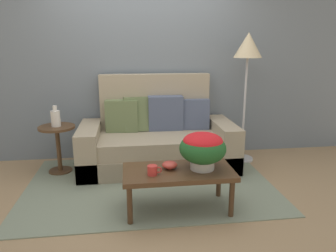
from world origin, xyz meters
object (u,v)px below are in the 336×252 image
Objects in this scene: floor_lamp at (248,55)px; snack_bowl at (170,165)px; coffee_table at (178,175)px; potted_plant at (203,148)px; coffee_mug at (153,170)px; table_vase at (56,118)px; couch at (157,140)px; side_table at (58,141)px.

snack_bowl is (-1.17, -1.18, -0.97)m from floor_lamp.
coffee_table is 0.35m from potted_plant.
table_vase reaches higher than coffee_mug.
couch is 3.30× the size of side_table.
side_table is at bearing -176.30° from couch.
floor_lamp reaches higher than couch.
coffee_mug is at bearing -160.94° from coffee_table.
side_table is 0.35× the size of floor_lamp.
floor_lamp is at bearing 44.32° from coffee_mug.
side_table reaches higher than coffee_mug.
table_vase is (-2.40, -0.12, -0.72)m from floor_lamp.
coffee_mug is at bearing -97.51° from couch.
table_vase is at bearing 131.94° from coffee_mug.
potted_plant is at bearing -35.66° from table_vase.
couch is 1.24m from side_table.
floor_lamp is (1.09, 1.22, 1.06)m from coffee_table.
potted_plant reaches higher than side_table.
coffee_mug reaches higher than snack_bowl.
side_table is 2.61m from floor_lamp.
couch is 1.59m from floor_lamp.
table_vase is at bearing -86.49° from side_table.
coffee_mug is at bearing -48.06° from table_vase.
coffee_table is 0.12m from snack_bowl.
table_vase is (-1.54, 1.10, 0.07)m from potted_plant.
couch is at bearing 4.04° from table_vase.
coffee_mug is 0.21m from snack_bowl.
side_table reaches higher than snack_bowl.
coffee_mug is 0.52× the size of table_vase.
floor_lamp is at bearing 2.92° from table_vase.
coffee_mug is (-1.34, -1.31, -0.96)m from floor_lamp.
coffee_table is 4.06× the size of table_vase.
potted_plant is 1.72× the size of table_vase.
side_table is (-1.31, 1.11, 0.05)m from coffee_table.
floor_lamp reaches higher than snack_bowl.
floor_lamp reaches higher than potted_plant.
table_vase is (-1.23, 1.06, 0.25)m from snack_bowl.
floor_lamp is 2.10m from coffee_mug.
potted_plant is (0.23, -0.01, 0.26)m from coffee_table.
table_vase is at bearing 144.34° from potted_plant.
coffee_table is 2.37× the size of potted_plant.
floor_lamp reaches higher than coffee_table.
couch reaches higher than side_table.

